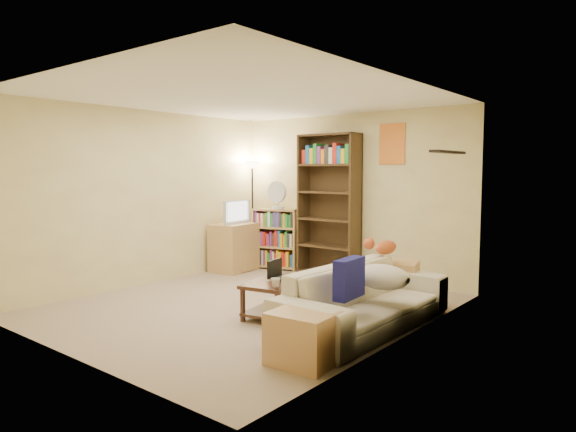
{
  "coord_description": "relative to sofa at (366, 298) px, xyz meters",
  "views": [
    {
      "loc": [
        4.2,
        -4.47,
        1.63
      ],
      "look_at": [
        0.04,
        0.7,
        1.05
      ],
      "focal_mm": 32.0,
      "sensor_mm": 36.0,
      "label": 1
    }
  ],
  "objects": [
    {
      "name": "television",
      "position": [
        -3.25,
        1.34,
        0.65
      ],
      "size": [
        0.68,
        0.24,
        0.38
      ],
      "primitive_type": "imported",
      "rotation": [
        0.0,
        0.0,
        1.69
      ],
      "color": "black",
      "rests_on": "tv_stand"
    },
    {
      "name": "floor_lamp",
      "position": [
        -3.35,
        1.9,
        1.12
      ],
      "size": [
        0.31,
        0.31,
        1.81
      ],
      "color": "black",
      "rests_on": "ground"
    },
    {
      "name": "navy_pillow",
      "position": [
        0.1,
        -0.48,
        0.29
      ],
      "size": [
        0.16,
        0.43,
        0.38
      ],
      "primitive_type": "cube",
      "rotation": [
        0.0,
        0.0,
        1.65
      ],
      "color": "navy",
      "rests_on": "sofa"
    },
    {
      "name": "side_table",
      "position": [
        -0.17,
        1.07,
        -0.06
      ],
      "size": [
        0.58,
        0.58,
        0.53
      ],
      "primitive_type": "cube",
      "rotation": [
        0.0,
        0.0,
        0.29
      ],
      "color": "tan",
      "rests_on": "ground"
    },
    {
      "name": "laptop_screen",
      "position": [
        -1.09,
        -0.17,
        0.2
      ],
      "size": [
        0.07,
        0.3,
        0.2
      ],
      "primitive_type": "cube",
      "rotation": [
        0.0,
        0.0,
        0.18
      ],
      "color": "white",
      "rests_on": "laptop"
    },
    {
      "name": "tabby_cat",
      "position": [
        -0.27,
        0.85,
        0.41
      ],
      "size": [
        0.51,
        0.19,
        0.18
      ],
      "color": "#C55629",
      "rests_on": "sofa"
    },
    {
      "name": "book_stacks",
      "position": [
        -1.36,
        1.72,
        -0.23
      ],
      "size": [
        0.97,
        0.19,
        0.21
      ],
      "color": "red",
      "rests_on": "ground"
    },
    {
      "name": "sofa",
      "position": [
        0.0,
        0.0,
        0.0
      ],
      "size": [
        2.24,
        0.96,
        0.64
      ],
      "primitive_type": "imported",
      "rotation": [
        0.0,
        0.0,
        1.55
      ],
      "color": "beige",
      "rests_on": "ground"
    },
    {
      "name": "tall_bookshelf",
      "position": [
        -1.79,
        1.94,
        0.84
      ],
      "size": [
        0.99,
        0.33,
        2.2
      ],
      "rotation": [
        0.0,
        0.0,
        -0.0
      ],
      "color": "#3B2A16",
      "rests_on": "ground"
    },
    {
      "name": "desk_fan",
      "position": [
        -2.78,
        1.89,
        0.92
      ],
      "size": [
        0.36,
        0.2,
        0.46
      ],
      "color": "silver",
      "rests_on": "short_bookshelf"
    },
    {
      "name": "tv_remote",
      "position": [
        -0.97,
        0.11,
        0.09
      ],
      "size": [
        0.12,
        0.17,
        0.02
      ],
      "primitive_type": "cube",
      "rotation": [
        0.0,
        0.0,
        0.48
      ],
      "color": "black",
      "rests_on": "coffee_table"
    },
    {
      "name": "short_bookshelf",
      "position": [
        -2.84,
        1.94,
        0.18
      ],
      "size": [
        0.84,
        0.51,
        1.01
      ],
      "rotation": [
        0.0,
        0.0,
        0.27
      ],
      "color": "tan",
      "rests_on": "ground"
    },
    {
      "name": "room",
      "position": [
        -1.55,
        -0.1,
        1.3
      ],
      "size": [
        4.5,
        4.54,
        2.52
      ],
      "color": "tan",
      "rests_on": "ground"
    },
    {
      "name": "tv_stand",
      "position": [
        -3.25,
        1.34,
        0.07
      ],
      "size": [
        0.6,
        0.78,
        0.78
      ],
      "primitive_type": "cube",
      "rotation": [
        0.0,
        0.0,
        0.12
      ],
      "color": "tan",
      "rests_on": "ground"
    },
    {
      "name": "mug",
      "position": [
        -0.81,
        -0.49,
        0.13
      ],
      "size": [
        0.15,
        0.15,
        0.09
      ],
      "primitive_type": "imported",
      "rotation": [
        0.0,
        0.0,
        -0.24
      ],
      "color": "silver",
      "rests_on": "coffee_table"
    },
    {
      "name": "laptop",
      "position": [
        -0.96,
        -0.15,
        0.09
      ],
      "size": [
        0.38,
        0.29,
        0.03
      ],
      "primitive_type": "imported",
      "rotation": [
        0.0,
        0.0,
        1.7
      ],
      "color": "black",
      "rests_on": "coffee_table"
    },
    {
      "name": "coffee_table",
      "position": [
        -1.01,
        -0.21,
        -0.06
      ],
      "size": [
        0.66,
        0.99,
        0.4
      ],
      "rotation": [
        0.0,
        0.0,
        0.18
      ],
      "color": "#3C1E17",
      "rests_on": "ground"
    },
    {
      "name": "cream_blanket",
      "position": [
        0.16,
        0.05,
        0.23
      ],
      "size": [
        0.59,
        0.42,
        0.25
      ],
      "primitive_type": "ellipsoid",
      "color": "beige",
      "rests_on": "sofa"
    },
    {
      "name": "end_cabinet",
      "position": [
        0.1,
        -1.21,
        -0.1
      ],
      "size": [
        0.57,
        0.49,
        0.45
      ],
      "primitive_type": "cube",
      "rotation": [
        0.0,
        0.0,
        0.08
      ],
      "color": "tan",
      "rests_on": "ground"
    }
  ]
}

